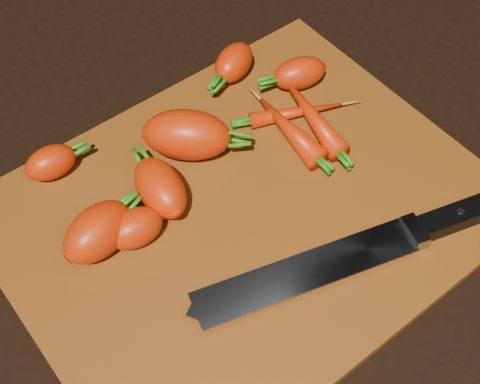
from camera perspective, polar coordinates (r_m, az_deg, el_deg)
ground at (r=0.73m, az=0.49°, el=-2.13°), size 2.00×2.00×0.01m
cutting_board at (r=0.72m, az=0.49°, el=-1.64°), size 0.50×0.40×0.01m
carrot_0 at (r=0.68m, az=-12.05°, el=-3.35°), size 0.09×0.07×0.05m
carrot_1 at (r=0.68m, az=-8.96°, el=-3.07°), size 0.06×0.05×0.04m
carrot_2 at (r=0.74m, az=-4.55°, el=4.89°), size 0.11×0.11×0.06m
carrot_3 at (r=0.71m, az=-6.83°, el=0.36°), size 0.06×0.09×0.05m
carrot_4 at (r=0.83m, az=-0.53°, el=10.99°), size 0.07×0.06×0.04m
carrot_5 at (r=0.76m, az=-15.85°, el=2.44°), size 0.06×0.04×0.04m
carrot_6 at (r=0.82m, az=5.11°, el=10.07°), size 0.07×0.06×0.04m
carrot_7 at (r=0.79m, az=6.09°, el=6.59°), size 0.05×0.13×0.03m
carrot_8 at (r=0.79m, az=4.86°, el=6.79°), size 0.11×0.06×0.02m
carrot_9 at (r=0.77m, az=4.20°, el=5.38°), size 0.04×0.11×0.03m
knife at (r=0.67m, az=7.41°, el=-6.13°), size 0.37×0.14×0.02m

